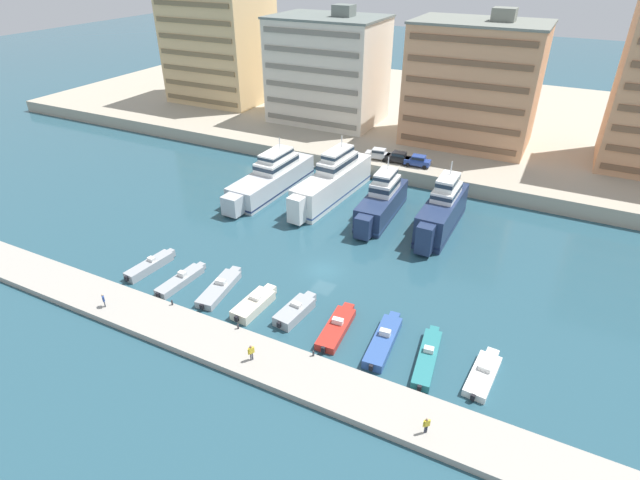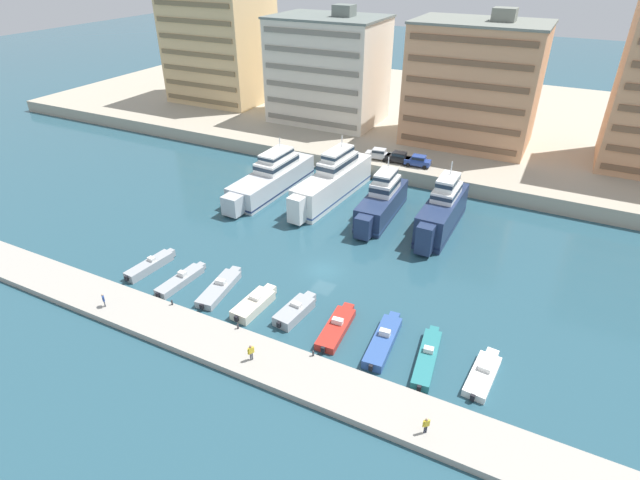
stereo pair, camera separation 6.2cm
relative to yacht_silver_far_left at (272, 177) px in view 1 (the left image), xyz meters
The scene contains 28 objects.
ground_plane 23.87m from the yacht_silver_far_left, 43.88° to the right, with size 400.00×400.00×0.00m, color #285160.
quay_promenade 49.39m from the yacht_silver_far_left, 69.70° to the left, with size 180.00×70.00×2.39m, color #ADA38E.
pier_dock 36.86m from the yacht_silver_far_left, 62.26° to the right, with size 120.00×5.19×0.69m, color #A8A399.
yacht_silver_far_left is the anchor object (origin of this frame).
yacht_white_left 9.78m from the yacht_silver_far_left, 10.41° to the left, with size 5.28×20.69×9.12m.
yacht_navy_mid_left 18.29m from the yacht_silver_far_left, ahead, with size 4.14×15.33×8.24m.
yacht_navy_center_left 26.76m from the yacht_silver_far_left, ahead, with size 3.85×16.01×9.07m.
motorboat_grey_far_left 25.55m from the yacht_silver_far_left, 92.92° to the right, with size 2.11×7.20×1.47m.
motorboat_grey_left 26.39m from the yacht_silver_far_left, 81.64° to the right, with size 2.05×7.33×1.36m.
motorboat_grey_mid_left 26.75m from the yacht_silver_far_left, 71.06° to the right, with size 2.81×7.96×1.30m.
motorboat_cream_center_left 29.52m from the yacht_silver_far_left, 62.14° to the right, with size 2.43×6.51×1.46m.
motorboat_grey_center 31.09m from the yacht_silver_far_left, 54.03° to the right, with size 2.53×6.14×1.48m.
motorboat_red_center_right 34.39m from the yacht_silver_far_left, 47.75° to the right, with size 2.46×7.57×1.31m.
motorboat_blue_mid_right 37.69m from the yacht_silver_far_left, 42.03° to the right, with size 2.40×8.39×1.54m.
motorboat_teal_right 41.18m from the yacht_silver_far_left, 38.15° to the right, with size 2.48×8.56×1.26m.
motorboat_white_far_right 45.11m from the yacht_silver_far_left, 33.99° to the right, with size 2.43×6.87×1.17m.
car_silver_far_left 18.62m from the yacht_silver_far_left, 49.41° to the left, with size 4.24×2.23×1.80m.
car_black_left 21.12m from the yacht_silver_far_left, 42.36° to the left, with size 4.13×1.97×1.80m.
car_blue_mid_left 23.60m from the yacht_silver_far_left, 36.75° to the left, with size 4.21×2.15×1.80m.
apartment_block_far_left 49.14m from the yacht_silver_far_left, 134.85° to the left, with size 20.78×16.64×27.82m.
apartment_block_left 32.29m from the yacht_silver_far_left, 99.71° to the left, with size 21.15×15.18×21.52m.
apartment_block_mid_left 38.73m from the yacht_silver_far_left, 52.00° to the left, with size 21.58×14.37×22.35m.
pedestrian_near_edge 37.90m from the yacht_silver_far_left, 61.26° to the right, with size 0.43×0.59×1.71m.
pedestrian_mid_deck 48.34m from the yacht_silver_far_left, 44.29° to the right, with size 0.48×0.46×1.61m.
pedestrian_far_side 33.62m from the yacht_silver_far_left, 89.65° to the right, with size 0.52×0.42×1.59m.
bollard_west 30.90m from the yacht_silver_far_left, 78.26° to the right, with size 0.20×0.20×0.61m.
bollard_west_mid 33.61m from the yacht_silver_far_left, 64.17° to the right, with size 0.20×0.20×0.61m.
bollard_east_mid 38.00m from the yacht_silver_far_left, 52.76° to the right, with size 0.20×0.20×0.61m.
Camera 1 is at (21.72, -43.81, 33.27)m, focal length 28.00 mm.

